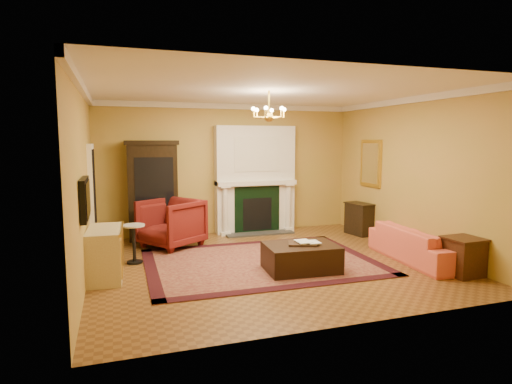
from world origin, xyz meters
name	(u,v)px	position (x,y,z in m)	size (l,w,h in m)	color
floor	(268,263)	(0.00, 0.00, -0.01)	(6.00, 5.50, 0.02)	brown
ceiling	(269,90)	(0.00, 0.00, 3.01)	(6.00, 5.50, 0.02)	white
wall_back	(228,169)	(0.00, 2.76, 1.50)	(6.00, 0.02, 3.00)	#BC8E43
wall_front	(352,199)	(0.00, -2.76, 1.50)	(6.00, 0.02, 3.00)	#BC8E43
wall_left	(83,184)	(-3.01, 0.00, 1.50)	(0.02, 5.50, 3.00)	#BC8E43
wall_right	(413,174)	(3.01, 0.00, 1.50)	(0.02, 5.50, 3.00)	#BC8E43
fireplace	(255,182)	(0.60, 2.57, 1.19)	(1.90, 0.70, 2.50)	silver
crown_molding	(252,99)	(0.00, 0.96, 2.94)	(6.00, 5.50, 0.12)	white
doorway	(93,199)	(-2.95, 1.70, 1.05)	(0.08, 1.05, 2.10)	white
tv_panel	(85,199)	(-2.95, -0.60, 1.35)	(0.09, 0.95, 0.58)	black
gilt_mirror	(371,163)	(2.97, 1.40, 1.65)	(0.06, 0.76, 1.05)	gold
chandelier	(269,114)	(0.00, 0.00, 2.61)	(0.63, 0.55, 0.53)	gold
oriental_rug	(261,262)	(-0.12, 0.07, 0.01)	(4.00, 3.00, 0.02)	#490F14
china_cabinet	(154,193)	(-1.75, 2.49, 1.03)	(1.03, 0.47, 2.07)	black
wingback_armchair	(171,221)	(-1.49, 1.71, 0.54)	(1.05, 0.98, 1.08)	maroon
pedestal_table	(134,241)	(-2.26, 0.71, 0.40)	(0.39, 0.39, 0.69)	black
commode	(105,254)	(-2.73, -0.01, 0.40)	(0.50, 1.07, 0.79)	beige
coral_sofa	(419,238)	(2.61, -0.73, 0.41)	(2.10, 0.61, 0.82)	#DA4745
end_table	(463,257)	(2.72, -1.66, 0.29)	(0.51, 0.51, 0.59)	#3C1B10
console_table	(359,219)	(2.78, 1.51, 0.35)	(0.36, 0.63, 0.71)	black
leather_ottoman	(301,257)	(0.34, -0.64, 0.23)	(1.17, 0.85, 0.44)	black
ottoman_tray	(302,243)	(0.36, -0.64, 0.47)	(0.46, 0.36, 0.03)	black
book_a	(297,234)	(0.27, -0.65, 0.63)	(0.23, 0.03, 0.31)	gray
book_b	(308,235)	(0.43, -0.71, 0.62)	(0.20, 0.02, 0.27)	gray
topiary_left	(226,171)	(-0.13, 2.53, 1.48)	(0.17, 0.17, 0.45)	gray
topiary_right	(285,169)	(1.34, 2.53, 1.49)	(0.18, 0.18, 0.48)	gray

